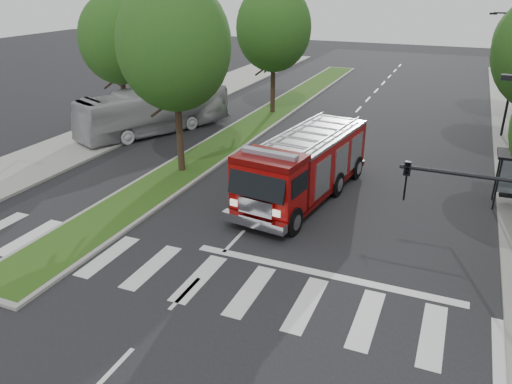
{
  "coord_description": "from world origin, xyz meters",
  "views": [
    {
      "loc": [
        7.75,
        -16.22,
        9.93
      ],
      "look_at": [
        0.47,
        1.17,
        1.8
      ],
      "focal_mm": 35.0,
      "sensor_mm": 36.0,
      "label": 1
    }
  ],
  "objects": [
    {
      "name": "tree_left_mid",
      "position": [
        -14.0,
        12.0,
        6.16
      ],
      "size": [
        5.2,
        5.2,
        9.16
      ],
      "color": "black",
      "rests_on": "ground"
    },
    {
      "name": "median",
      "position": [
        -6.0,
        18.0,
        0.08
      ],
      "size": [
        3.0,
        50.0,
        0.15
      ],
      "color": "gray",
      "rests_on": "ground"
    },
    {
      "name": "ground",
      "position": [
        0.0,
        0.0,
        0.0
      ],
      "size": [
        140.0,
        140.0,
        0.0
      ],
      "primitive_type": "plane",
      "color": "black",
      "rests_on": "ground"
    },
    {
      "name": "fire_engine",
      "position": [
        1.23,
        5.33,
        1.61
      ],
      "size": [
        4.19,
        10.01,
        3.36
      ],
      "rotation": [
        0.0,
        0.0,
        -0.14
      ],
      "color": "#550504",
      "rests_on": "ground"
    },
    {
      "name": "tree_median_far",
      "position": [
        -6.0,
        20.0,
        6.49
      ],
      "size": [
        5.6,
        5.6,
        9.72
      ],
      "color": "black",
      "rests_on": "ground"
    },
    {
      "name": "city_bus",
      "position": [
        -11.61,
        12.1,
        1.54
      ],
      "size": [
        6.94,
        11.12,
        3.08
      ],
      "primitive_type": "imported",
      "rotation": [
        0.0,
        0.0,
        -0.43
      ],
      "color": "#ADADB1",
      "rests_on": "ground"
    },
    {
      "name": "tree_median_near",
      "position": [
        -6.0,
        6.0,
        6.81
      ],
      "size": [
        5.8,
        5.8,
        10.16
      ],
      "color": "black",
      "rests_on": "ground"
    },
    {
      "name": "sidewalk_left",
      "position": [
        -14.5,
        10.0,
        0.07
      ],
      "size": [
        5.0,
        80.0,
        0.15
      ],
      "primitive_type": "cube",
      "color": "gray",
      "rests_on": "ground"
    },
    {
      "name": "streetlight_right_far",
      "position": [
        10.35,
        20.0,
        4.48
      ],
      "size": [
        2.11,
        0.2,
        8.0
      ],
      "color": "black",
      "rests_on": "ground"
    }
  ]
}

